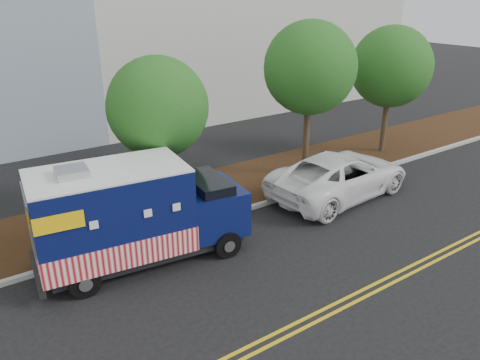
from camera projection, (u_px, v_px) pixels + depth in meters
ground at (184, 254)px, 14.56m from camera, size 120.00×120.00×0.00m
curb at (164, 234)px, 15.60m from camera, size 120.00×0.18×0.15m
mulch_strip at (139, 211)px, 17.20m from camera, size 120.00×4.00×0.15m
centerline_near at (272, 335)px, 11.17m from camera, size 120.00×0.10×0.01m
centerline_far at (279, 341)px, 10.98m from camera, size 120.00×0.10×0.01m
tree_b at (158, 108)px, 15.50m from camera, size 3.39×3.39×5.71m
tree_c at (310, 68)px, 18.78m from camera, size 3.77×3.77×6.59m
tree_d at (391, 67)px, 21.81m from camera, size 3.77×3.77×6.16m
sign_post at (86, 219)px, 14.14m from camera, size 0.06×0.06×2.40m
food_truck at (132, 218)px, 13.60m from camera, size 6.47×3.02×3.30m
white_car at (340, 175)px, 18.37m from camera, size 6.46×3.40×1.73m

